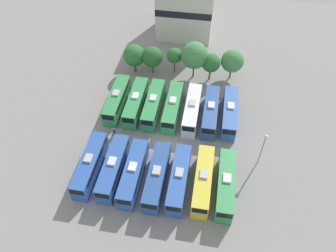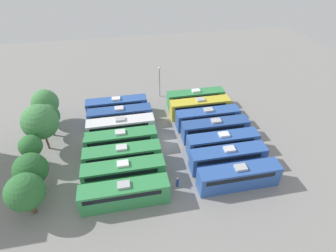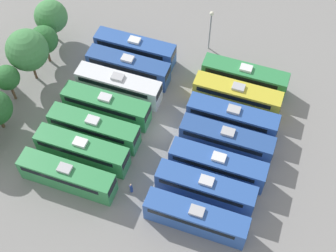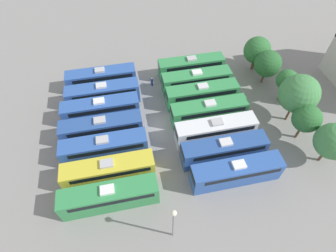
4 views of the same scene
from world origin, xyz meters
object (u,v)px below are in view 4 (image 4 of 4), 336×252
bus_10 (209,111)px  worker_person (152,82)px  bus_12 (224,149)px  tree_4 (307,119)px  bus_4 (105,147)px  bus_5 (109,170)px  light_pole (174,220)px  bus_8 (196,80)px  bus_1 (103,93)px  bus_2 (101,109)px  bus_9 (202,94)px  tree_1 (268,64)px  tree_3 (299,94)px  bus_3 (102,128)px  bus_0 (102,78)px  bus_6 (110,196)px  bus_7 (191,66)px  tree_0 (257,50)px  bus_13 (237,172)px  bus_11 (216,130)px  tree_5 (334,141)px  tree_2 (287,80)px

bus_10 → worker_person: size_ratio=6.86×
bus_12 → tree_4: size_ratio=1.89×
bus_4 → bus_5: (3.73, 0.36, 0.00)m
worker_person → light_pole: 26.00m
bus_8 → bus_1: bearing=-89.9°
bus_2 → bus_9: (-0.01, 16.03, 0.00)m
bus_12 → bus_1: bearing=-132.9°
bus_10 → tree_4: bearing=62.6°
bus_2 → tree_1: size_ratio=1.86×
bus_2 → tree_3: size_ratio=1.41×
bus_3 → bus_9: (-3.81, 16.08, 0.00)m
bus_2 → tree_1: (-2.62, 27.96, 2.15)m
bus_3 → bus_12: same height
bus_0 → bus_5: same height
bus_0 → bus_1: bearing=1.0°
bus_6 → tree_1: bearing=121.9°
bus_4 → bus_7: bearing=132.2°
bus_4 → tree_0: size_ratio=1.82×
bus_0 → bus_2: bearing=-3.2°
bus_5 → tree_3: 28.12m
bus_13 → tree_0: 24.03m
bus_4 → light_pole: bearing=28.2°
bus_0 → tree_0: (0.76, 27.36, 2.19)m
bus_2 → bus_13: bearing=48.4°
bus_1 → tree_0: tree_0 is taller
bus_0 → bus_4: size_ratio=1.00×
bus_2 → bus_7: 17.70m
bus_3 → bus_13: (10.68, 16.34, 0.00)m
bus_8 → bus_11: size_ratio=1.00×
bus_4 → bus_12: 16.15m
bus_7 → tree_5: 25.00m
bus_1 → bus_4: same height
worker_person → tree_0: (-0.73, 19.02, 3.25)m
bus_0 → tree_3: tree_3 is taller
bus_1 → bus_2: size_ratio=1.00×
bus_2 → bus_7: (-7.24, 16.15, 0.00)m
worker_person → tree_3: (12.09, 19.23, 4.66)m
bus_6 → bus_11: 17.04m
bus_5 → bus_7: bearing=139.4°
bus_12 → worker_person: 18.20m
bus_2 → bus_4: (7.29, 0.14, 0.00)m
bus_3 → bus_13: size_ratio=1.00×
bus_0 → worker_person: bearing=79.9°
bus_13 → light_pole: 11.22m
tree_3 → bus_13: bearing=-55.0°
bus_3 → light_pole: bearing=23.4°
tree_5 → bus_1: bearing=-121.7°
bus_6 → worker_person: (-20.32, 8.39, -1.05)m
tree_3 → tree_2: bearing=168.4°
bus_11 → tree_4: 12.34m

